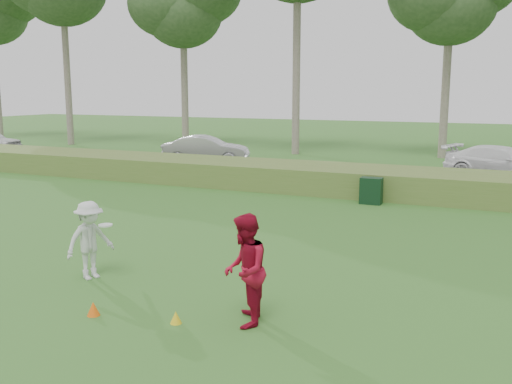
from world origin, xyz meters
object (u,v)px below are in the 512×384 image
at_px(utility_cabinet, 371,191).
at_px(player_white, 90,240).
at_px(cone_orange, 93,309).
at_px(car_mid, 206,150).
at_px(player_red, 245,270).
at_px(cone_yellow, 176,317).
at_px(car_right, 503,163).

bearing_deg(utility_cabinet, player_white, -109.74).
bearing_deg(cone_orange, car_mid, 113.46).
xyz_separation_m(player_red, cone_yellow, (-1.02, -0.43, -0.79)).
distance_m(player_red, utility_cabinet, 10.50).
bearing_deg(player_red, cone_yellow, -87.76).
bearing_deg(utility_cabinet, car_mid, 146.11).
relative_size(cone_yellow, car_mid, 0.05).
bearing_deg(cone_orange, player_red, 16.21).
distance_m(cone_orange, car_right, 19.04).
bearing_deg(car_right, cone_yellow, -175.31).
bearing_deg(player_white, car_mid, 41.99).
bearing_deg(player_red, car_right, 148.28).
bearing_deg(cone_yellow, player_white, 155.86).
bearing_deg(player_red, cone_orange, -94.35).
xyz_separation_m(player_white, cone_yellow, (2.71, -1.22, -0.67)).
bearing_deg(car_mid, player_red, -168.40).
xyz_separation_m(player_red, utility_cabinet, (-0.39, 10.49, -0.46)).
bearing_deg(player_red, utility_cabinet, 161.56).
distance_m(utility_cabinet, car_mid, 11.54).
distance_m(player_red, cone_orange, 2.66).
bearing_deg(car_right, player_white, 175.39).
distance_m(cone_yellow, utility_cabinet, 10.94).
bearing_deg(utility_cabinet, cone_yellow, -94.03).
bearing_deg(cone_yellow, utility_cabinet, 86.68).
bearing_deg(cone_orange, utility_cabinet, 79.61).
height_order(cone_yellow, car_right, car_right).
height_order(player_white, player_red, player_red).
xyz_separation_m(cone_orange, cone_yellow, (1.42, 0.28, -0.01)).
bearing_deg(car_right, player_red, -172.44).
xyz_separation_m(cone_yellow, utility_cabinet, (0.63, 10.92, 0.33)).
distance_m(player_red, cone_yellow, 1.36).
relative_size(player_white, cone_yellow, 7.58).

